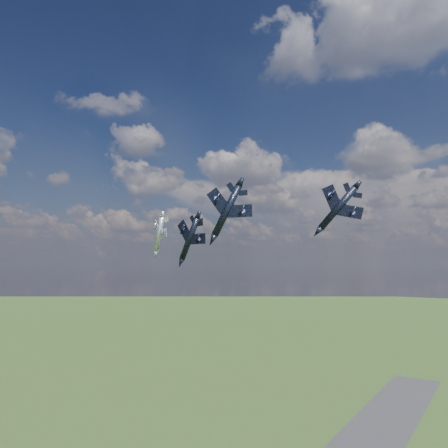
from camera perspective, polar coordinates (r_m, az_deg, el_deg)
The scene contains 4 objects.
jet_lead_navy at distance 88.24m, azimuth -4.50°, elevation -1.90°, with size 8.96×12.49×2.58m, color black, non-canonical shape.
jet_right_navy at distance 73.68m, azimuth 0.37°, elevation 1.77°, with size 9.14×12.74×2.64m, color black, non-canonical shape.
jet_high_navy at distance 91.51m, azimuth 14.63°, elevation 2.02°, with size 10.41×14.52×3.00m, color black, non-canonical shape.
jet_left_silver at distance 112.85m, azimuth -8.49°, elevation -1.31°, with size 9.11×12.71×2.63m, color #AFB1BA, non-canonical shape.
Camera 1 is at (51.48, -63.16, 74.12)m, focal length 35.00 mm.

